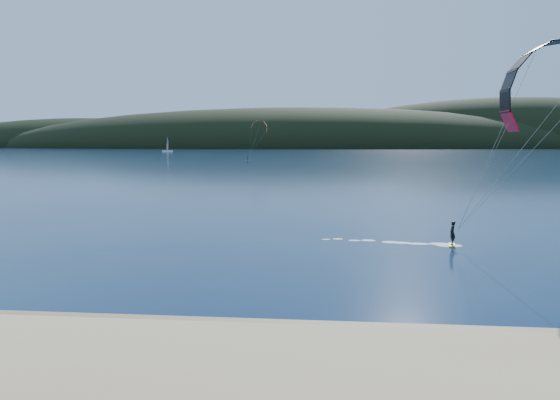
% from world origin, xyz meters
% --- Properties ---
extents(ground, '(1800.00, 1800.00, 0.00)m').
position_xyz_m(ground, '(0.00, 0.00, 0.00)').
color(ground, '#081A3E').
rests_on(ground, ground).
extents(wet_sand, '(220.00, 2.50, 0.10)m').
position_xyz_m(wet_sand, '(0.00, 4.50, 0.05)').
color(wet_sand, '#977A58').
rests_on(wet_sand, ground).
extents(headland, '(1200.00, 310.00, 140.00)m').
position_xyz_m(headland, '(0.63, 745.28, 0.00)').
color(headland, black).
rests_on(headland, ground).
extents(kitesurfer_near, '(21.04, 6.63, 14.70)m').
position_xyz_m(kitesurfer_near, '(20.15, 20.87, 10.59)').
color(kitesurfer_near, gold).
rests_on(kitesurfer_near, ground).
extents(kitesurfer_far, '(10.41, 7.68, 16.20)m').
position_xyz_m(kitesurfer_far, '(-25.60, 205.71, 13.40)').
color(kitesurfer_far, gold).
rests_on(kitesurfer_far, ground).
extents(sailboat, '(8.44, 5.27, 11.76)m').
position_xyz_m(sailboat, '(-128.70, 405.82, 0.87)').
color(sailboat, white).
rests_on(sailboat, ground).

